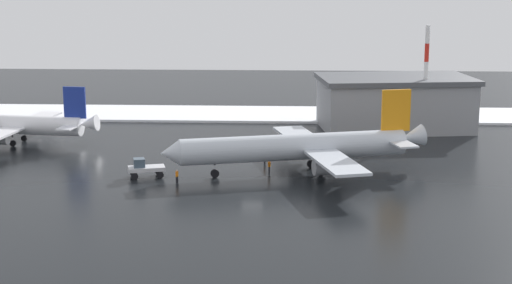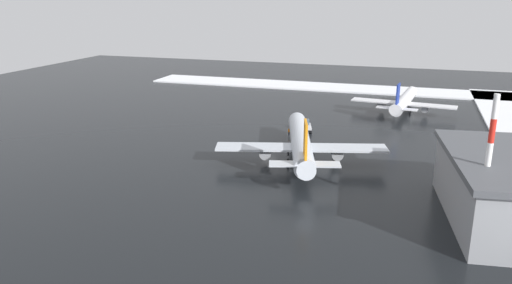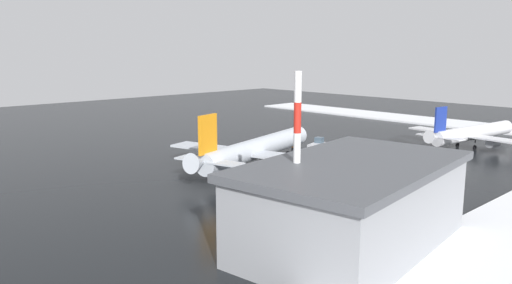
{
  "view_description": "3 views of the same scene",
  "coord_description": "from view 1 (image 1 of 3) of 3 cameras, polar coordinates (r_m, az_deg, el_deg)",
  "views": [
    {
      "loc": [
        -4.72,
        91.77,
        25.25
      ],
      "look_at": [
        -0.34,
        -2.93,
        5.03
      ],
      "focal_mm": 55.0,
      "sensor_mm": 36.0,
      "label": 1
    },
    {
      "loc": [
        -88.1,
        -25.44,
        28.49
      ],
      "look_at": [
        -5.78,
        0.74,
        2.75
      ],
      "focal_mm": 35.0,
      "sensor_mm": 36.0,
      "label": 2
    },
    {
      "loc": [
        -61.01,
        -65.89,
        19.37
      ],
      "look_at": [
        1.68,
        0.51,
        2.56
      ],
      "focal_mm": 35.0,
      "sensor_mm": 36.0,
      "label": 3
    }
  ],
  "objects": [
    {
      "name": "ground_plane",
      "position": [
        95.3,
        -0.29,
        -3.32
      ],
      "size": [
        240.0,
        240.0,
        0.0
      ],
      "primitive_type": "plane",
      "color": "black"
    },
    {
      "name": "snow_bank_far",
      "position": [
        144.04,
        0.73,
        2.03
      ],
      "size": [
        152.0,
        16.0,
        0.43
      ],
      "primitive_type": "cube",
      "color": "white",
      "rests_on": "ground_plane"
    },
    {
      "name": "airplane_parked_portside",
      "position": [
        101.65,
        3.26,
        -0.34
      ],
      "size": [
        34.91,
        29.34,
        10.54
      ],
      "rotation": [
        0.0,
        0.0,
        0.27
      ],
      "color": "silver",
      "rests_on": "ground_plane"
    },
    {
      "name": "airplane_distant_tail",
      "position": [
        125.39,
        -17.7,
        1.23
      ],
      "size": [
        30.34,
        25.25,
        9.01
      ],
      "rotation": [
        0.0,
        0.0,
        6.16
      ],
      "color": "white",
      "rests_on": "ground_plane"
    },
    {
      "name": "pushback_tug",
      "position": [
        100.69,
        -8.11,
        -1.85
      ],
      "size": [
        5.02,
        3.36,
        2.5
      ],
      "rotation": [
        0.0,
        0.0,
        0.27
      ],
      "color": "silver",
      "rests_on": "ground_plane"
    },
    {
      "name": "ground_crew_beside_wing",
      "position": [
        101.97,
        0.97,
        -1.74
      ],
      "size": [
        0.36,
        0.36,
        1.71
      ],
      "rotation": [
        0.0,
        0.0,
        3.36
      ],
      "color": "black",
      "rests_on": "ground_plane"
    },
    {
      "name": "ground_crew_near_tug",
      "position": [
        97.54,
        -5.77,
        -2.44
      ],
      "size": [
        0.36,
        0.36,
        1.71
      ],
      "rotation": [
        0.0,
        0.0,
        1.08
      ],
      "color": "black",
      "rests_on": "ground_plane"
    },
    {
      "name": "ground_crew_by_nose_gear",
      "position": [
        107.27,
        0.64,
        -1.04
      ],
      "size": [
        0.36,
        0.36,
        1.71
      ],
      "rotation": [
        0.0,
        0.0,
        3.55
      ],
      "color": "black",
      "rests_on": "ground_plane"
    },
    {
      "name": "antenna_mast",
      "position": [
        129.39,
        12.23,
        4.44
      ],
      "size": [
        0.7,
        0.7,
        17.5
      ],
      "color": "red",
      "rests_on": "ground_plane"
    },
    {
      "name": "cargo_hangar",
      "position": [
        132.78,
        10.04,
        2.84
      ],
      "size": [
        26.75,
        18.14,
        8.8
      ],
      "rotation": [
        0.0,
        0.0,
        0.13
      ],
      "color": "gray",
      "rests_on": "ground_plane"
    }
  ]
}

